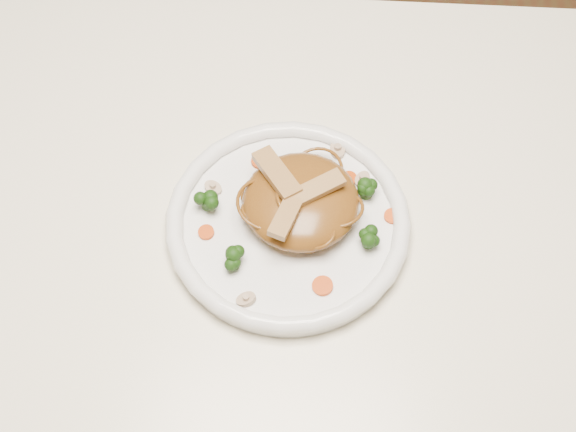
{
  "coord_description": "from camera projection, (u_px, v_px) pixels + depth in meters",
  "views": [
    {
      "loc": [
        0.05,
        -0.46,
        1.59
      ],
      "look_at": [
        0.02,
        0.03,
        0.78
      ],
      "focal_mm": 52.94,
      "sensor_mm": 36.0,
      "label": 1
    }
  ],
  "objects": [
    {
      "name": "mushroom_0",
      "position": [
        246.0,
        299.0,
        0.9
      ],
      "size": [
        0.03,
        0.03,
        0.01
      ],
      "primitive_type": "cylinder",
      "rotation": [
        0.0,
        0.0,
        0.43
      ],
      "color": "beige",
      "rests_on": "plate"
    },
    {
      "name": "carrot_2",
      "position": [
        392.0,
        216.0,
        0.96
      ],
      "size": [
        0.02,
        0.02,
        0.0
      ],
      "primitive_type": "cylinder",
      "rotation": [
        0.0,
        0.0,
        -0.32
      ],
      "color": "#C13607",
      "rests_on": "plate"
    },
    {
      "name": "table",
      "position": [
        268.0,
        289.0,
        1.04
      ],
      "size": [
        1.2,
        0.8,
        0.75
      ],
      "color": "#F4E9CF",
      "rests_on": "ground"
    },
    {
      "name": "mushroom_1",
      "position": [
        362.0,
        179.0,
        0.98
      ],
      "size": [
        0.03,
        0.03,
        0.01
      ],
      "primitive_type": "cylinder",
      "rotation": [
        0.0,
        0.0,
        1.02
      ],
      "color": "beige",
      "rests_on": "plate"
    },
    {
      "name": "mushroom_2",
      "position": [
        213.0,
        188.0,
        0.98
      ],
      "size": [
        0.03,
        0.03,
        0.01
      ],
      "primitive_type": "cylinder",
      "rotation": [
        0.0,
        0.0,
        -0.51
      ],
      "color": "beige",
      "rests_on": "plate"
    },
    {
      "name": "broccoli_1",
      "position": [
        207.0,
        199.0,
        0.96
      ],
      "size": [
        0.03,
        0.03,
        0.03
      ],
      "primitive_type": null,
      "rotation": [
        0.0,
        0.0,
        0.02
      ],
      "color": "#1A3D0C",
      "rests_on": "plate"
    },
    {
      "name": "chicken_a",
      "position": [
        317.0,
        188.0,
        0.93
      ],
      "size": [
        0.06,
        0.05,
        0.01
      ],
      "primitive_type": "cube",
      "rotation": [
        0.0,
        0.0,
        0.57
      ],
      "color": "tan",
      "rests_on": "noodle_mound"
    },
    {
      "name": "chicken_c",
      "position": [
        287.0,
        214.0,
        0.91
      ],
      "size": [
        0.04,
        0.07,
        0.01
      ],
      "primitive_type": "cube",
      "rotation": [
        0.0,
        0.0,
        4.38
      ],
      "color": "tan",
      "rests_on": "noodle_mound"
    },
    {
      "name": "carrot_0",
      "position": [
        349.0,
        178.0,
        0.99
      ],
      "size": [
        0.02,
        0.02,
        0.0
      ],
      "primitive_type": "cylinder",
      "rotation": [
        0.0,
        0.0,
        -0.07
      ],
      "color": "#C13607",
      "rests_on": "plate"
    },
    {
      "name": "mushroom_3",
      "position": [
        338.0,
        150.0,
        1.01
      ],
      "size": [
        0.03,
        0.03,
        0.01
      ],
      "primitive_type": "cylinder",
      "rotation": [
        0.0,
        0.0,
        1.75
      ],
      "color": "beige",
      "rests_on": "plate"
    },
    {
      "name": "noodle_mound",
      "position": [
        301.0,
        201.0,
        0.95
      ],
      "size": [
        0.14,
        0.14,
        0.04
      ],
      "primitive_type": "ellipsoid",
      "rotation": [
        0.0,
        0.0,
        -0.05
      ],
      "color": "brown",
      "rests_on": "plate"
    },
    {
      "name": "carrot_4",
      "position": [
        323.0,
        286.0,
        0.91
      ],
      "size": [
        0.03,
        0.03,
        0.0
      ],
      "primitive_type": "cylinder",
      "rotation": [
        0.0,
        0.0,
        0.26
      ],
      "color": "#C13607",
      "rests_on": "plate"
    },
    {
      "name": "chicken_b",
      "position": [
        277.0,
        174.0,
        0.93
      ],
      "size": [
        0.06,
        0.07,
        0.01
      ],
      "primitive_type": "cube",
      "rotation": [
        0.0,
        0.0,
        2.17
      ],
      "color": "tan",
      "rests_on": "noodle_mound"
    },
    {
      "name": "plate",
      "position": [
        288.0,
        226.0,
        0.96
      ],
      "size": [
        0.31,
        0.31,
        0.02
      ],
      "primitive_type": "cylinder",
      "rotation": [
        0.0,
        0.0,
        0.13
      ],
      "color": "white",
      "rests_on": "table"
    },
    {
      "name": "carrot_1",
      "position": [
        206.0,
        232.0,
        0.95
      ],
      "size": [
        0.02,
        0.02,
        0.0
      ],
      "primitive_type": "cylinder",
      "rotation": [
        0.0,
        0.0,
        0.25
      ],
      "color": "#C13607",
      "rests_on": "plate"
    },
    {
      "name": "broccoli_2",
      "position": [
        233.0,
        259.0,
        0.92
      ],
      "size": [
        0.03,
        0.03,
        0.03
      ],
      "primitive_type": null,
      "rotation": [
        0.0,
        0.0,
        0.04
      ],
      "color": "#1A3D0C",
      "rests_on": "plate"
    },
    {
      "name": "broccoli_3",
      "position": [
        369.0,
        238.0,
        0.93
      ],
      "size": [
        0.03,
        0.03,
        0.03
      ],
      "primitive_type": null,
      "rotation": [
        0.0,
        0.0,
        0.38
      ],
      "color": "#1A3D0C",
      "rests_on": "plate"
    },
    {
      "name": "broccoli_0",
      "position": [
        367.0,
        187.0,
        0.96
      ],
      "size": [
        0.04,
        0.04,
        0.03
      ],
      "primitive_type": null,
      "rotation": [
        0.0,
        0.0,
        -0.22
      ],
      "color": "#1A3D0C",
      "rests_on": "plate"
    },
    {
      "name": "carrot_3",
      "position": [
        260.0,
        161.0,
        1.0
      ],
      "size": [
        0.02,
        0.02,
        0.0
      ],
      "primitive_type": "cylinder",
      "rotation": [
        0.0,
        0.0,
        -0.19
      ],
      "color": "#C13607",
      "rests_on": "plate"
    }
  ]
}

